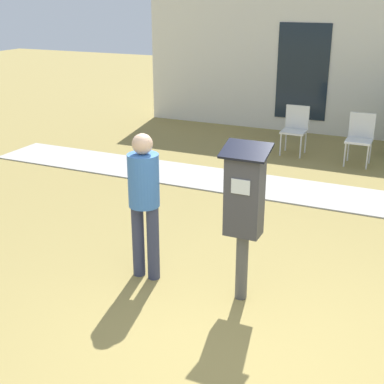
{
  "coord_description": "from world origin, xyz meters",
  "views": [
    {
      "loc": [
        1.23,
        -3.64,
        2.87
      ],
      "look_at": [
        -0.8,
        0.8,
        1.05
      ],
      "focal_mm": 50.0,
      "sensor_mm": 36.0,
      "label": 1
    }
  ],
  "objects_px": {
    "parking_meter": "(244,203)",
    "outdoor_chair_left": "(295,126)",
    "outdoor_chair_middle": "(360,135)",
    "person_standing": "(144,196)"
  },
  "relations": [
    {
      "from": "parking_meter",
      "to": "outdoor_chair_left",
      "type": "relative_size",
      "value": 1.77
    },
    {
      "from": "outdoor_chair_left",
      "to": "outdoor_chair_middle",
      "type": "distance_m",
      "value": 1.22
    },
    {
      "from": "person_standing",
      "to": "outdoor_chair_middle",
      "type": "height_order",
      "value": "person_standing"
    },
    {
      "from": "parking_meter",
      "to": "outdoor_chair_middle",
      "type": "distance_m",
      "value": 5.15
    },
    {
      "from": "person_standing",
      "to": "outdoor_chair_left",
      "type": "height_order",
      "value": "person_standing"
    },
    {
      "from": "person_standing",
      "to": "outdoor_chair_middle",
      "type": "distance_m",
      "value": 5.35
    },
    {
      "from": "person_standing",
      "to": "parking_meter",
      "type": "bearing_deg",
      "value": 14.26
    },
    {
      "from": "outdoor_chair_left",
      "to": "outdoor_chair_middle",
      "type": "height_order",
      "value": "same"
    },
    {
      "from": "outdoor_chair_left",
      "to": "outdoor_chair_middle",
      "type": "relative_size",
      "value": 1.0
    },
    {
      "from": "parking_meter",
      "to": "person_standing",
      "type": "height_order",
      "value": "parking_meter"
    }
  ]
}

